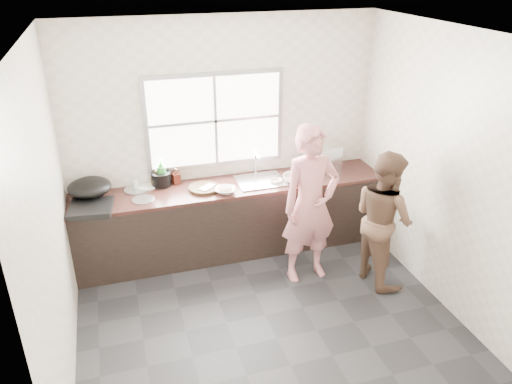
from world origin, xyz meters
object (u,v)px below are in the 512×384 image
object	(u,v)px
bowl_held	(276,181)
burner	(91,208)
woman	(310,210)
dish_rack	(321,158)
wok	(90,187)
bottle_brown_tall	(176,177)
plate_food	(147,186)
bottle_green	(161,172)
bowl_mince	(225,190)
bowl_crabs	(295,179)
black_pot	(161,179)
person_side	(383,218)
pot_lid_right	(137,189)
cutting_board	(204,188)
glass_jar	(136,184)
pot_lid_left	(143,200)
bottle_brown_short	(157,178)

from	to	relation	value
bowl_held	burner	world-z (taller)	burner
woman	dish_rack	xyz separation A→B (m)	(0.49, 0.86, 0.20)
wok	dish_rack	xyz separation A→B (m)	(2.69, 0.02, 0.01)
wok	dish_rack	size ratio (longest dim) A/B	1.10
bottle_brown_tall	plate_food	bearing A→B (deg)	-179.32
bottle_green	bowl_mince	bearing A→B (deg)	-32.08
bowl_crabs	black_pot	bearing A→B (deg)	166.90
person_side	bowl_mince	distance (m)	1.73
plate_food	pot_lid_right	distance (m)	0.13
woman	cutting_board	size ratio (longest dim) A/B	4.65
black_pot	dish_rack	xyz separation A→B (m)	(1.92, -0.13, 0.08)
person_side	glass_jar	size ratio (longest dim) A/B	15.46
cutting_board	dish_rack	distance (m)	1.49
black_pot	plate_food	size ratio (longest dim) A/B	1.00
pot_lid_left	glass_jar	bearing A→B (deg)	98.30
woman	wok	world-z (taller)	woman
pot_lid_left	bottle_brown_short	bearing A→B (deg)	59.41
wok	pot_lid_right	size ratio (longest dim) A/B	1.63
person_side	pot_lid_right	distance (m)	2.72
burner	wok	bearing A→B (deg)	88.98
bowl_crabs	glass_jar	world-z (taller)	glass_jar
bottle_green	glass_jar	distance (m)	0.32
bowl_mince	bowl_crabs	world-z (taller)	bowl_crabs
woman	bottle_brown_short	world-z (taller)	woman
plate_food	pot_lid_left	bearing A→B (deg)	-102.60
woman	plate_food	bearing A→B (deg)	143.79
bottle_green	glass_jar	xyz separation A→B (m)	(-0.30, 0.00, -0.11)
bowl_crabs	bottle_brown_tall	bearing A→B (deg)	165.02
burner	bowl_mince	bearing A→B (deg)	1.00
plate_food	wok	size ratio (longest dim) A/B	0.49
pot_lid_left	pot_lid_right	distance (m)	0.28
plate_food	bottle_brown_tall	xyz separation A→B (m)	(0.34, 0.00, 0.08)
bottle_brown_short	person_side	bearing A→B (deg)	-29.84
person_side	cutting_board	world-z (taller)	person_side
wok	bowl_mince	bearing A→B (deg)	-10.21
bowl_mince	plate_food	distance (m)	0.91
bottle_green	dish_rack	size ratio (longest dim) A/B	0.77
dish_rack	plate_food	bearing A→B (deg)	166.02
bowl_crabs	bottle_green	bearing A→B (deg)	166.59
woman	black_pot	size ratio (longest dim) A/B	7.34
bowl_mince	bowl_held	size ratio (longest dim) A/B	1.27
bottle_brown_short	cutting_board	bearing A→B (deg)	-27.67
dish_rack	woman	bearing A→B (deg)	-130.35
bowl_held	dish_rack	distance (m)	0.68
black_pot	wok	distance (m)	0.79
woman	cutting_board	xyz separation A→B (m)	(-0.98, 0.73, 0.06)
person_side	dish_rack	bearing A→B (deg)	4.89
burner	dish_rack	world-z (taller)	dish_rack
person_side	plate_food	distance (m)	2.64
bowl_crabs	black_pot	distance (m)	1.53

